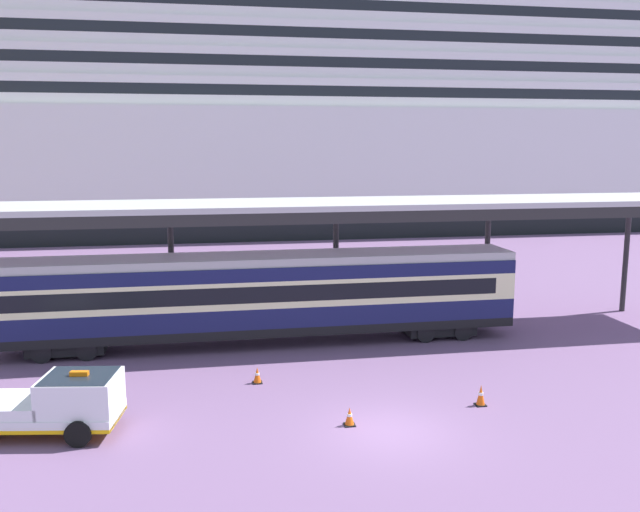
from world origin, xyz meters
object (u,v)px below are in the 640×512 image
service_truck (51,403)px  traffic_cone_far (257,375)px  traffic_cone_near (350,417)px  cruise_ship (324,100)px  traffic_cone_mid (481,395)px  train_carriage (261,294)px

service_truck → traffic_cone_far: size_ratio=8.76×
traffic_cone_near → cruise_ship: bearing=80.3°
service_truck → traffic_cone_mid: service_truck is taller
traffic_cone_near → traffic_cone_mid: size_ratio=0.82×
cruise_ship → train_carriage: bearing=-104.1°
traffic_cone_near → traffic_cone_mid: 4.94m
train_carriage → traffic_cone_far: bearing=-97.0°
cruise_ship → traffic_cone_far: (-11.73, -49.17, -13.43)m
service_truck → traffic_cone_mid: bearing=-1.1°
cruise_ship → traffic_cone_mid: (-4.26, -52.76, -13.37)m
train_carriage → traffic_cone_far: size_ratio=37.25×
train_carriage → service_truck: bearing=-131.2°
traffic_cone_near → train_carriage: bearing=101.7°
cruise_ship → traffic_cone_far: cruise_ship is taller
traffic_cone_mid → traffic_cone_near: bearing=-170.2°
train_carriage → traffic_cone_mid: train_carriage is taller
traffic_cone_mid → service_truck: bearing=178.9°
traffic_cone_far → cruise_ship: bearing=76.6°
cruise_ship → service_truck: cruise_ship is taller
train_carriage → traffic_cone_far: train_carriage is taller
traffic_cone_near → service_truck: bearing=173.2°
cruise_ship → train_carriage: (-11.11, -44.08, -11.42)m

